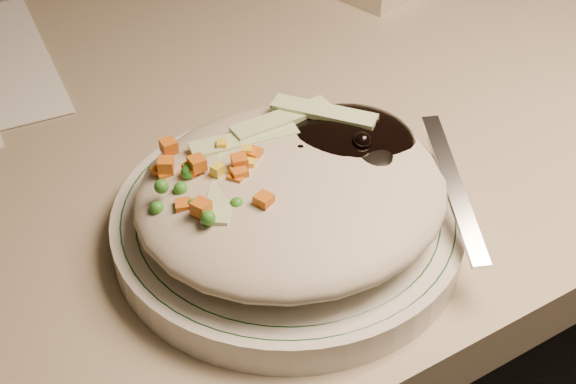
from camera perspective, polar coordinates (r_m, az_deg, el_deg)
desk at (r=0.82m, az=-2.21°, el=-1.80°), size 1.40×0.70×0.74m
plate at (r=0.50m, az=0.00°, el=-2.27°), size 0.22×0.22×0.02m
plate_rim at (r=0.50m, az=0.00°, el=-1.42°), size 0.21×0.21×0.00m
meal at (r=0.48m, az=0.48°, el=0.63°), size 0.21×0.19×0.05m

